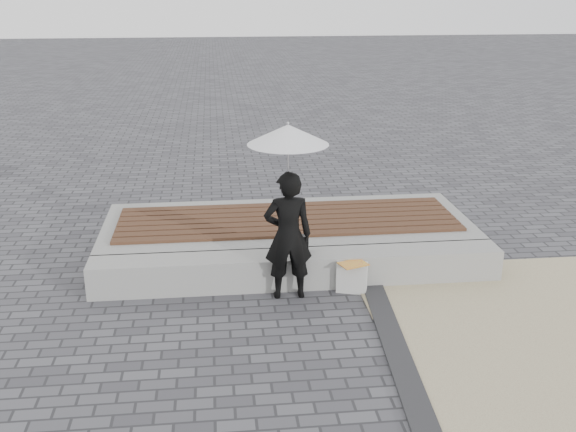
# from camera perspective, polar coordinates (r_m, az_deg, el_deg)

# --- Properties ---
(ground) EXTENTS (80.00, 80.00, 0.00)m
(ground) POSITION_cam_1_polar(r_m,az_deg,el_deg) (6.97, 2.53, -11.23)
(ground) COLOR #4E4E54
(ground) RESTS_ON ground
(edging_band) EXTENTS (0.61, 5.20, 0.04)m
(edging_band) POSITION_cam_1_polar(r_m,az_deg,el_deg) (6.69, 9.73, -12.74)
(edging_band) COLOR #2A2A2C
(edging_band) RESTS_ON ground
(seating_ledge) EXTENTS (5.00, 0.45, 0.40)m
(seating_ledge) POSITION_cam_1_polar(r_m,az_deg,el_deg) (8.29, 0.87, -4.45)
(seating_ledge) COLOR gray
(seating_ledge) RESTS_ON ground
(timber_platform) EXTENTS (5.00, 2.00, 0.40)m
(timber_platform) POSITION_cam_1_polar(r_m,az_deg,el_deg) (9.39, -0.05, -1.53)
(timber_platform) COLOR gray
(timber_platform) RESTS_ON ground
(timber_decking) EXTENTS (4.60, 1.40, 0.04)m
(timber_decking) POSITION_cam_1_polar(r_m,az_deg,el_deg) (9.32, -0.05, -0.27)
(timber_decking) COLOR #523322
(timber_decking) RESTS_ON timber_platform
(woman) EXTENTS (0.56, 0.37, 1.53)m
(woman) POSITION_cam_1_polar(r_m,az_deg,el_deg) (7.76, -0.00, -1.65)
(woman) COLOR black
(woman) RESTS_ON ground
(parasol) EXTENTS (0.90, 0.90, 1.15)m
(parasol) POSITION_cam_1_polar(r_m,az_deg,el_deg) (7.42, -0.00, 6.86)
(parasol) COLOR #B7B7BD
(parasol) RESTS_ON ground
(handbag) EXTENTS (0.30, 0.12, 0.21)m
(handbag) POSITION_cam_1_polar(r_m,az_deg,el_deg) (8.24, 0.71, -2.33)
(handbag) COLOR black
(handbag) RESTS_ON seating_ledge
(canvas_tote) EXTENTS (0.39, 0.25, 0.38)m
(canvas_tote) POSITION_cam_1_polar(r_m,az_deg,el_deg) (8.13, 5.39, -5.14)
(canvas_tote) COLOR silver
(canvas_tote) RESTS_ON ground
(magazine) EXTENTS (0.38, 0.33, 0.01)m
(magazine) POSITION_cam_1_polar(r_m,az_deg,el_deg) (8.01, 5.50, -4.02)
(magazine) COLOR red
(magazine) RESTS_ON canvas_tote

